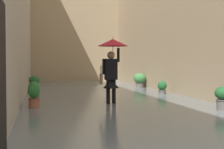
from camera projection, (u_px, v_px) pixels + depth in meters
The scene contains 9 objects.
ground_plane at pixel (104, 99), 12.95m from camera, with size 60.00×60.00×0.00m, color slate.
flood_water at pixel (104, 97), 12.95m from camera, with size 6.66×26.20×0.13m, color slate.
building_facade_far at pixel (74, 21), 23.54m from camera, with size 9.46×1.80×8.60m, color tan.
person_wading at pixel (112, 59), 10.45m from camera, with size 0.95×0.95×2.19m.
potted_plant_near_right at pixel (34, 96), 9.50m from camera, with size 0.35×0.35×0.86m.
potted_plant_far_right at pixel (34, 82), 16.75m from camera, with size 0.50×0.50×0.73m.
potted_plant_far_left at pixel (224, 99), 9.00m from camera, with size 0.49×0.49×0.76m.
potted_plant_mid_left at pixel (162, 88), 13.57m from camera, with size 0.37×0.37×0.65m.
potted_plant_near_left at pixel (140, 80), 17.22m from camera, with size 0.63×0.63×0.84m.
Camera 1 is at (2.41, 2.59, 1.40)m, focal length 54.31 mm.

